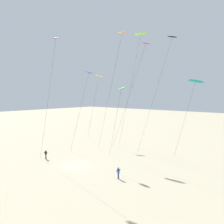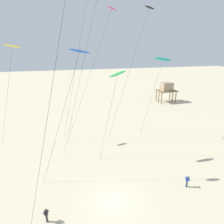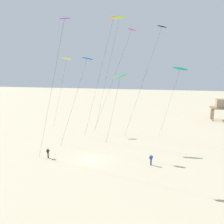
{
  "view_description": "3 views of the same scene",
  "coord_description": "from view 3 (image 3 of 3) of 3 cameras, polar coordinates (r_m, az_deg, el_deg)",
  "views": [
    {
      "loc": [
        29.67,
        -25.07,
        12.03
      ],
      "look_at": [
        4.32,
        4.46,
        9.0
      ],
      "focal_mm": 37.31,
      "sensor_mm": 36.0,
      "label": 1
    },
    {
      "loc": [
        -4.51,
        -16.84,
        16.6
      ],
      "look_at": [
        2.04,
        8.58,
        7.62
      ],
      "focal_mm": 30.96,
      "sensor_mm": 36.0,
      "label": 2
    },
    {
      "loc": [
        11.27,
        -33.77,
        14.33
      ],
      "look_at": [
        1.95,
        5.93,
        6.76
      ],
      "focal_mm": 37.51,
      "sensor_mm": 36.0,
      "label": 3
    }
  ],
  "objects": [
    {
      "name": "kite_teal",
      "position": [
        50.26,
        16.25,
        10.04
      ],
      "size": [
        5.33,
        1.36,
        15.0
      ],
      "color": "teal",
      "rests_on": "ground"
    },
    {
      "name": "kite_orange",
      "position": [
        47.1,
        0.28,
        21.5
      ],
      "size": [
        7.46,
        0.79,
        24.14
      ],
      "color": "orange",
      "rests_on": "ground"
    },
    {
      "name": "kite_lime",
      "position": [
        54.26,
        1.74,
        21.72
      ],
      "size": [
        7.26,
        1.28,
        25.48
      ],
      "color": "#8CD833",
      "rests_on": "ground"
    },
    {
      "name": "kite_flyer_middle",
      "position": [
        39.9,
        -15.34,
        -9.56
      ],
      "size": [
        0.71,
        0.69,
        1.67
      ],
      "color": "#33333D",
      "rests_on": "ground"
    },
    {
      "name": "kite_yellow",
      "position": [
        56.69,
        -11.02,
        12.37
      ],
      "size": [
        5.41,
        0.97,
        17.06
      ],
      "color": "yellow",
      "rests_on": "ground"
    },
    {
      "name": "kite_flyer_nearest",
      "position": [
        36.34,
        9.48,
        -11.34
      ],
      "size": [
        0.64,
        0.62,
        1.67
      ],
      "color": "navy",
      "rests_on": "ground"
    },
    {
      "name": "kite_black",
      "position": [
        49.23,
        11.8,
        18.97
      ],
      "size": [
        8.08,
        0.82,
        22.72
      ],
      "color": "black",
      "rests_on": "ground"
    },
    {
      "name": "ground_plane",
      "position": [
        38.38,
        -4.96,
        -11.46
      ],
      "size": [
        260.0,
        260.0,
        0.0
      ],
      "primitive_type": "plane",
      "color": "beige"
    },
    {
      "name": "kite_magenta",
      "position": [
        50.44,
        4.49,
        18.58
      ],
      "size": [
        9.36,
        0.9,
        22.59
      ],
      "color": "#D8339E",
      "rests_on": "ground"
    },
    {
      "name": "kite_purple",
      "position": [
        36.61,
        -11.73,
        20.47
      ],
      "size": [
        6.15,
        0.63,
        21.58
      ],
      "color": "purple",
      "rests_on": "ground"
    },
    {
      "name": "kite_blue",
      "position": [
        41.76,
        -6.2,
        12.48
      ],
      "size": [
        6.72,
        0.98,
        16.5
      ],
      "color": "blue",
      "rests_on": "ground"
    },
    {
      "name": "stilt_house",
      "position": [
        71.79,
        25.26,
        1.56
      ],
      "size": [
        5.99,
        4.31,
        6.1
      ],
      "color": "#846647",
      "rests_on": "ground"
    },
    {
      "name": "kite_green",
      "position": [
        43.39,
        2.05,
        8.59
      ],
      "size": [
        4.12,
        1.02,
        13.56
      ],
      "color": "green",
      "rests_on": "ground"
    }
  ]
}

